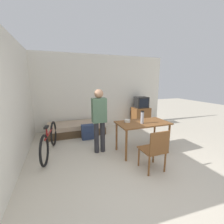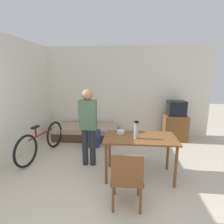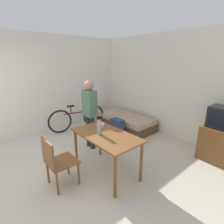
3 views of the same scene
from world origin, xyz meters
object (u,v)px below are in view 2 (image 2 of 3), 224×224
object	(u,v)px
mate_bowl	(121,132)
backpack	(93,138)
person_standing	(88,123)
dining_table	(140,142)
daybed	(87,132)
tv	(175,122)
thermos_flask	(136,129)
bicycle	(42,141)
wooden_chair	(127,177)

from	to	relation	value
mate_bowl	backpack	world-z (taller)	mate_bowl
person_standing	dining_table	bearing A→B (deg)	-18.41
daybed	mate_bowl	bearing A→B (deg)	-58.42
tv	thermos_flask	size ratio (longest dim) A/B	3.70
daybed	person_standing	xyz separation A→B (m)	(0.40, -1.55, 0.73)
tv	bicycle	size ratio (longest dim) A/B	0.67
thermos_flask	backpack	distance (m)	1.88
bicycle	mate_bowl	size ratio (longest dim) A/B	11.69
tv	mate_bowl	distance (m)	2.42
dining_table	thermos_flask	bearing A→B (deg)	-131.56
bicycle	person_standing	size ratio (longest dim) A/B	1.08
mate_bowl	backpack	xyz separation A→B (m)	(-0.78, 1.14, -0.58)
mate_bowl	backpack	distance (m)	1.50
daybed	person_standing	distance (m)	1.76
daybed	backpack	size ratio (longest dim) A/B	4.13
wooden_chair	mate_bowl	bearing A→B (deg)	97.58
person_standing	backpack	xyz separation A→B (m)	(-0.12, 0.95, -0.69)
thermos_flask	backpack	size ratio (longest dim) A/B	0.69
tv	wooden_chair	world-z (taller)	tv
bicycle	thermos_flask	size ratio (longest dim) A/B	5.53
wooden_chair	mate_bowl	xyz separation A→B (m)	(-0.13, 0.99, 0.31)
mate_bowl	thermos_flask	bearing A→B (deg)	-39.71
bicycle	wooden_chair	bearing A→B (deg)	-37.29
daybed	backpack	world-z (taller)	backpack
person_standing	daybed	bearing A→B (deg)	104.65
dining_table	mate_bowl	xyz separation A→B (m)	(-0.35, 0.15, 0.13)
mate_bowl	dining_table	bearing A→B (deg)	-22.75
tv	thermos_flask	bearing A→B (deg)	-120.25
backpack	person_standing	bearing A→B (deg)	-83.05
person_standing	mate_bowl	size ratio (longest dim) A/B	10.83
thermos_flask	mate_bowl	xyz separation A→B (m)	(-0.28, 0.23, -0.14)
dining_table	wooden_chair	xyz separation A→B (m)	(-0.22, -0.84, -0.18)
bicycle	backpack	bearing A→B (deg)	30.72
tv	wooden_chair	xyz separation A→B (m)	(-1.37, -2.86, -0.02)
tv	mate_bowl	size ratio (longest dim) A/B	7.82
person_standing	thermos_flask	distance (m)	1.03
thermos_flask	backpack	xyz separation A→B (m)	(-1.06, 1.38, -0.72)
bicycle	thermos_flask	bearing A→B (deg)	-19.36
daybed	dining_table	distance (m)	2.41
wooden_chair	thermos_flask	xyz separation A→B (m)	(0.15, 0.76, 0.45)
thermos_flask	wooden_chair	bearing A→B (deg)	-101.03
tv	dining_table	xyz separation A→B (m)	(-1.15, -2.02, 0.16)
daybed	thermos_flask	bearing A→B (deg)	-55.62
dining_table	person_standing	bearing A→B (deg)	161.59
dining_table	backpack	world-z (taller)	dining_table
bicycle	backpack	distance (m)	1.24
tv	backpack	bearing A→B (deg)	-162.39
daybed	wooden_chair	size ratio (longest dim) A/B	2.15
mate_bowl	daybed	bearing A→B (deg)	121.58
backpack	bicycle	bearing A→B (deg)	-149.28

